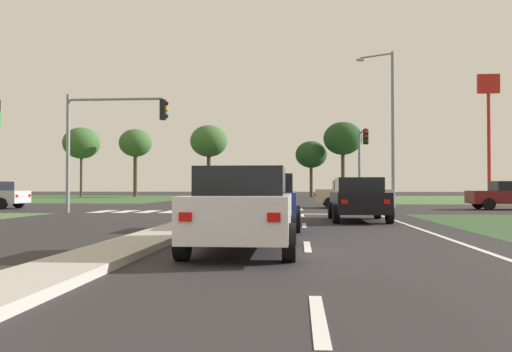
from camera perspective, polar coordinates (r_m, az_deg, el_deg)
ground_plane at (r=31.36m, az=-1.56°, el=-3.41°), size 200.00×200.00×0.00m
grass_verge_far_left at (r=62.69m, az=-22.88°, el=-2.19°), size 35.00×35.00×0.01m
median_island_near at (r=12.66m, az=-10.75°, el=-6.43°), size 1.20×22.00×0.14m
median_island_far at (r=56.27m, az=1.13°, el=-2.34°), size 1.20×36.00×0.14m
lane_dash_near at (r=5.22m, az=6.68°, el=-14.81°), size 0.14×2.00×0.01m
lane_dash_second at (r=11.14m, az=5.50°, el=-7.50°), size 0.14×2.00×0.01m
lane_dash_third at (r=17.11m, az=5.15°, el=-5.28°), size 0.14×2.00×0.01m
lane_dash_fourth at (r=23.10m, az=4.98°, el=-4.21°), size 0.14×2.00×0.01m
lane_dash_fifth at (r=29.10m, az=4.88°, el=-3.58°), size 0.14×2.00×0.01m
edge_line_right at (r=13.68m, az=19.60°, el=-6.26°), size 0.14×24.00×0.01m
stop_bar_near at (r=24.20m, az=5.67°, el=-4.07°), size 6.40×0.50×0.01m
crosswalk_bar_near at (r=27.74m, az=-16.02°, el=-3.65°), size 0.70×2.80×0.01m
crosswalk_bar_second at (r=27.36m, az=-13.76°, el=-3.70°), size 0.70×2.80×0.01m
crosswalk_bar_third at (r=27.03m, az=-11.44°, el=-3.74°), size 0.70×2.80×0.01m
crosswalk_bar_fourth at (r=26.73m, az=-9.06°, el=-3.78°), size 0.70×2.80×0.01m
crosswalk_bar_fifth at (r=26.49m, az=-6.64°, el=-3.81°), size 0.70×2.80×0.01m
car_white_near at (r=10.20m, az=-1.37°, el=-3.53°), size 2.00×4.23×1.60m
car_beige_second at (r=31.63m, az=10.23°, el=-1.90°), size 4.38×2.06×1.60m
car_maroon_third at (r=32.06m, az=25.40°, el=-1.85°), size 4.18×1.95×1.54m
car_blue_fourth at (r=15.78m, az=1.19°, el=-2.68°), size 1.95×4.42×1.61m
car_grey_fifth at (r=41.67m, az=-3.18°, el=-1.79°), size 1.95×4.38×1.51m
car_teal_sixth at (r=48.85m, az=-1.96°, el=-1.64°), size 2.03×4.53×1.62m
car_black_seventh at (r=19.67m, az=10.85°, el=-2.41°), size 2.00×4.35×1.56m
traffic_signal_near_left at (r=26.33m, az=-15.84°, el=4.68°), size 4.95×0.32×5.63m
traffic_signal_far_right at (r=36.67m, az=11.22°, el=2.47°), size 0.32×3.86×5.18m
street_lamp_second at (r=32.09m, az=14.07°, el=5.76°), size 2.11×1.24×9.08m
fastfood_pole_sign at (r=48.93m, az=23.56°, el=6.68°), size 1.80×0.40×10.65m
treeline_near at (r=70.88m, az=-18.13°, el=3.34°), size 4.62×4.62×8.70m
treeline_second at (r=68.20m, az=-12.74°, el=3.40°), size 4.06×4.06×8.42m
treeline_third at (r=63.98m, az=-5.06°, el=3.68°), size 4.43×4.43×8.57m
treeline_fourth at (r=65.27m, az=5.91°, el=2.27°), size 3.82×3.82×6.78m
treeline_fifth at (r=63.03m, az=9.25°, el=3.94°), size 4.51×4.51×8.78m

